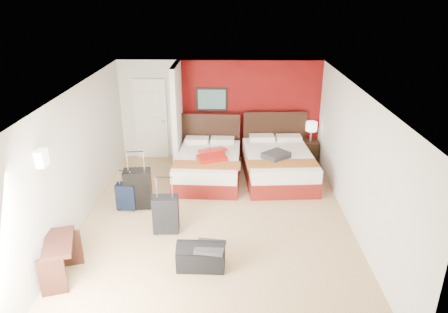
{
  "coord_description": "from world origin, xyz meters",
  "views": [
    {
      "loc": [
        0.26,
        -6.79,
        4.11
      ],
      "look_at": [
        0.14,
        0.8,
        1.0
      ],
      "focal_mm": 33.15,
      "sensor_mm": 36.0,
      "label": 1
    }
  ],
  "objects_px": {
    "nightstand": "(309,151)",
    "suitcase_navy": "(127,197)",
    "red_suitcase_open": "(212,154)",
    "desk": "(61,260)",
    "duffel_bag": "(201,257)",
    "table_lamp": "(311,132)",
    "suitcase_charcoal": "(166,215)",
    "suitcase_black": "(138,190)",
    "bed_left": "(208,167)",
    "bed_right": "(278,166)"
  },
  "relations": [
    {
      "from": "suitcase_black",
      "to": "bed_left",
      "type": "bearing_deg",
      "value": 40.15
    },
    {
      "from": "suitcase_black",
      "to": "duffel_bag",
      "type": "xyz_separation_m",
      "value": [
        1.37,
        -1.9,
        -0.2
      ]
    },
    {
      "from": "bed_right",
      "to": "desk",
      "type": "bearing_deg",
      "value": -138.7
    },
    {
      "from": "red_suitcase_open",
      "to": "desk",
      "type": "distance_m",
      "value": 4.08
    },
    {
      "from": "nightstand",
      "to": "suitcase_charcoal",
      "type": "bearing_deg",
      "value": -128.93
    },
    {
      "from": "red_suitcase_open",
      "to": "suitcase_charcoal",
      "type": "height_order",
      "value": "red_suitcase_open"
    },
    {
      "from": "bed_left",
      "to": "suitcase_navy",
      "type": "height_order",
      "value": "bed_left"
    },
    {
      "from": "suitcase_black",
      "to": "suitcase_navy",
      "type": "relative_size",
      "value": 1.49
    },
    {
      "from": "bed_left",
      "to": "suitcase_black",
      "type": "height_order",
      "value": "suitcase_black"
    },
    {
      "from": "suitcase_black",
      "to": "duffel_bag",
      "type": "relative_size",
      "value": 1.05
    },
    {
      "from": "bed_left",
      "to": "suitcase_navy",
      "type": "distance_m",
      "value": 2.1
    },
    {
      "from": "suitcase_black",
      "to": "suitcase_navy",
      "type": "xyz_separation_m",
      "value": [
        -0.22,
        -0.08,
        -0.13
      ]
    },
    {
      "from": "duffel_bag",
      "to": "bed_right",
      "type": "bearing_deg",
      "value": 66.21
    },
    {
      "from": "suitcase_charcoal",
      "to": "duffel_bag",
      "type": "xyz_separation_m",
      "value": [
        0.69,
        -1.02,
        -0.15
      ]
    },
    {
      "from": "table_lamp",
      "to": "duffel_bag",
      "type": "height_order",
      "value": "table_lamp"
    },
    {
      "from": "bed_left",
      "to": "duffel_bag",
      "type": "bearing_deg",
      "value": -86.36
    },
    {
      "from": "red_suitcase_open",
      "to": "suitcase_navy",
      "type": "height_order",
      "value": "red_suitcase_open"
    },
    {
      "from": "bed_right",
      "to": "duffel_bag",
      "type": "distance_m",
      "value": 3.65
    },
    {
      "from": "red_suitcase_open",
      "to": "desk",
      "type": "relative_size",
      "value": 1.01
    },
    {
      "from": "suitcase_black",
      "to": "suitcase_navy",
      "type": "height_order",
      "value": "suitcase_black"
    },
    {
      "from": "suitcase_black",
      "to": "desk",
      "type": "relative_size",
      "value": 0.96
    },
    {
      "from": "red_suitcase_open",
      "to": "suitcase_charcoal",
      "type": "bearing_deg",
      "value": -131.99
    },
    {
      "from": "nightstand",
      "to": "suitcase_navy",
      "type": "bearing_deg",
      "value": -143.64
    },
    {
      "from": "red_suitcase_open",
      "to": "suitcase_navy",
      "type": "relative_size",
      "value": 1.56
    },
    {
      "from": "duffel_bag",
      "to": "table_lamp",
      "type": "bearing_deg",
      "value": 61.85
    },
    {
      "from": "suitcase_black",
      "to": "suitcase_navy",
      "type": "bearing_deg",
      "value": -164.85
    },
    {
      "from": "suitcase_charcoal",
      "to": "suitcase_navy",
      "type": "relative_size",
      "value": 1.28
    },
    {
      "from": "bed_left",
      "to": "suitcase_black",
      "type": "relative_size",
      "value": 2.58
    },
    {
      "from": "nightstand",
      "to": "desk",
      "type": "height_order",
      "value": "desk"
    },
    {
      "from": "nightstand",
      "to": "bed_right",
      "type": "bearing_deg",
      "value": -126.74
    },
    {
      "from": "suitcase_black",
      "to": "nightstand",
      "type": "bearing_deg",
      "value": 26.97
    },
    {
      "from": "bed_right",
      "to": "red_suitcase_open",
      "type": "distance_m",
      "value": 1.55
    },
    {
      "from": "suitcase_black",
      "to": "red_suitcase_open",
      "type": "bearing_deg",
      "value": 35.87
    },
    {
      "from": "bed_left",
      "to": "table_lamp",
      "type": "distance_m",
      "value": 2.77
    },
    {
      "from": "bed_left",
      "to": "table_lamp",
      "type": "height_order",
      "value": "table_lamp"
    },
    {
      "from": "suitcase_charcoal",
      "to": "desk",
      "type": "height_order",
      "value": "desk"
    },
    {
      "from": "bed_left",
      "to": "red_suitcase_open",
      "type": "height_order",
      "value": "red_suitcase_open"
    },
    {
      "from": "suitcase_black",
      "to": "suitcase_charcoal",
      "type": "height_order",
      "value": "suitcase_black"
    },
    {
      "from": "red_suitcase_open",
      "to": "nightstand",
      "type": "bearing_deg",
      "value": 3.21
    },
    {
      "from": "bed_right",
      "to": "suitcase_black",
      "type": "bearing_deg",
      "value": -158.22
    },
    {
      "from": "bed_right",
      "to": "suitcase_charcoal",
      "type": "relative_size",
      "value": 3.17
    },
    {
      "from": "suitcase_black",
      "to": "suitcase_charcoal",
      "type": "bearing_deg",
      "value": -57.72
    },
    {
      "from": "table_lamp",
      "to": "nightstand",
      "type": "bearing_deg",
      "value": 0.0
    },
    {
      "from": "bed_right",
      "to": "nightstand",
      "type": "height_order",
      "value": "bed_right"
    },
    {
      "from": "bed_right",
      "to": "nightstand",
      "type": "distance_m",
      "value": 1.35
    },
    {
      "from": "red_suitcase_open",
      "to": "suitcase_charcoal",
      "type": "distance_m",
      "value": 2.28
    },
    {
      "from": "duffel_bag",
      "to": "suitcase_navy",
      "type": "bearing_deg",
      "value": 132.65
    },
    {
      "from": "bed_left",
      "to": "bed_right",
      "type": "height_order",
      "value": "bed_right"
    },
    {
      "from": "bed_right",
      "to": "table_lamp",
      "type": "relative_size",
      "value": 4.29
    },
    {
      "from": "red_suitcase_open",
      "to": "nightstand",
      "type": "xyz_separation_m",
      "value": [
        2.4,
        1.17,
        -0.38
      ]
    }
  ]
}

